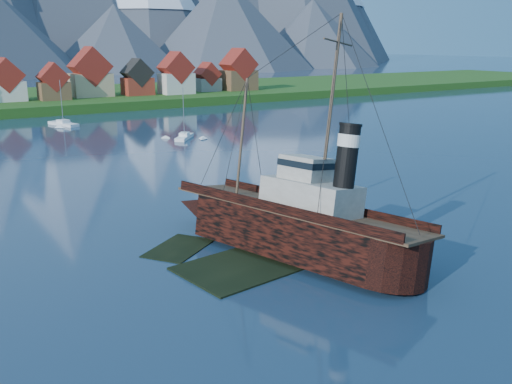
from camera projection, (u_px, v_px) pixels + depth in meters
ground at (277, 249)px, 62.39m from camera, size 1400.00×1400.00×0.00m
shoal at (279, 244)px, 65.15m from camera, size 31.71×21.24×1.14m
shore_bank at (7, 105)px, 201.47m from camera, size 600.00×80.00×3.20m
seawall at (29, 117)px, 170.38m from camera, size 600.00×2.50×2.00m
tugboat_wreck at (284, 221)px, 61.35m from camera, size 7.72×33.25×26.35m
sailboat_d at (184, 138)px, 132.65m from camera, size 7.50×8.35×12.28m
sailboat_e at (63, 124)px, 153.71m from camera, size 6.05×11.15×12.59m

